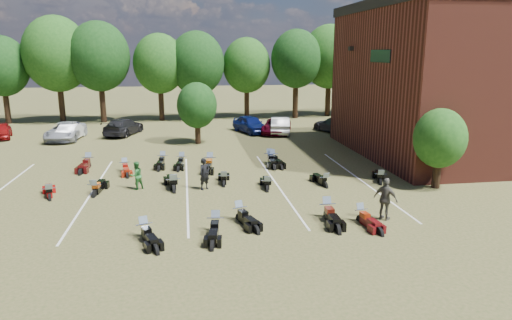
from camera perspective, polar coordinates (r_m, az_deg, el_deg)
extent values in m
plane|color=brown|center=(22.62, -0.91, -5.37)|extent=(160.00, 160.00, 0.00)
imported|color=maroon|center=(44.86, -29.30, 3.20)|extent=(2.51, 4.17, 1.33)
imported|color=silver|center=(41.90, -22.04, 3.34)|extent=(1.75, 4.20, 1.35)
imported|color=#989AA0|center=(41.79, -22.71, 3.35)|extent=(2.69, 5.42, 1.48)
imported|color=black|center=(42.56, -16.24, 4.02)|extent=(3.54, 5.51, 1.49)
imported|color=navy|center=(42.04, -0.69, 4.51)|extent=(3.29, 4.98, 1.57)
imported|color=beige|center=(41.58, 3.03, 4.37)|extent=(2.53, 4.93, 1.55)
imported|color=#5A0518|center=(41.63, 2.56, 4.27)|extent=(3.71, 5.42, 1.38)
imported|color=#39393E|center=(42.78, 9.82, 4.36)|extent=(3.54, 5.28, 1.42)
imported|color=black|center=(24.70, -6.45, -1.74)|extent=(0.75, 0.68, 1.73)
imported|color=#296F2E|center=(25.41, -14.74, -1.89)|extent=(0.95, 0.92, 1.55)
imported|color=#504D45|center=(20.93, 15.89, -4.72)|extent=(1.06, 1.16, 1.90)
cube|color=black|center=(35.42, 11.78, 13.48)|extent=(0.30, 0.40, 0.30)
cube|color=black|center=(30.83, 15.25, 12.42)|extent=(0.06, 3.00, 0.80)
cylinder|color=black|center=(53.62, -28.67, 6.16)|extent=(0.58, 0.58, 4.08)
ellipsoid|color=#1E4C19|center=(53.37, -29.19, 10.72)|extent=(6.00, 6.00, 6.90)
cylinder|color=black|center=(52.15, -23.47, 6.53)|extent=(0.58, 0.58, 4.08)
ellipsoid|color=#1E4C19|center=(51.89, -23.92, 11.23)|extent=(6.00, 6.00, 6.90)
cylinder|color=black|center=(51.13, -18.01, 6.86)|extent=(0.57, 0.58, 4.08)
ellipsoid|color=#1E4C19|center=(50.87, -18.36, 11.67)|extent=(6.00, 6.00, 6.90)
cylinder|color=black|center=(50.58, -12.37, 7.14)|extent=(0.57, 0.58, 4.08)
ellipsoid|color=#1E4C19|center=(50.32, -12.62, 12.00)|extent=(6.00, 6.00, 6.90)
cylinder|color=black|center=(50.53, -6.66, 7.35)|extent=(0.58, 0.58, 4.08)
ellipsoid|color=#1E4C19|center=(50.26, -6.80, 12.22)|extent=(6.00, 6.00, 6.90)
cylinder|color=black|center=(50.96, -0.99, 7.49)|extent=(0.57, 0.58, 4.08)
ellipsoid|color=#1E4C19|center=(50.70, -1.01, 12.32)|extent=(6.00, 6.00, 6.90)
cylinder|color=black|center=(51.88, 4.53, 7.56)|extent=(0.57, 0.58, 4.08)
ellipsoid|color=#1E4C19|center=(51.63, 4.62, 12.30)|extent=(6.00, 6.00, 6.90)
cylinder|color=black|center=(53.26, 9.82, 7.55)|extent=(0.57, 0.58, 4.08)
ellipsoid|color=#1E4C19|center=(53.01, 10.01, 12.17)|extent=(6.00, 6.00, 6.90)
cylinder|color=black|center=(55.05, 14.80, 7.49)|extent=(0.58, 0.58, 4.08)
ellipsoid|color=#1E4C19|center=(54.81, 15.08, 11.96)|extent=(6.00, 6.00, 6.90)
cylinder|color=black|center=(57.23, 19.44, 7.39)|extent=(0.58, 0.58, 4.08)
ellipsoid|color=#1E4C19|center=(57.00, 19.78, 11.68)|extent=(6.00, 6.00, 6.90)
cylinder|color=black|center=(26.75, 21.64, -1.46)|extent=(0.24, 0.24, 1.71)
sphere|color=#1E4C19|center=(26.36, 22.00, 2.55)|extent=(2.80, 2.80, 2.80)
cylinder|color=black|center=(37.27, -7.29, 3.51)|extent=(0.24, 0.24, 1.90)
sphere|color=#1E4C19|center=(36.97, -7.39, 6.79)|extent=(3.20, 3.20, 3.20)
cube|color=silver|center=(25.78, -19.82, -3.80)|extent=(0.10, 14.00, 0.01)
cube|color=silver|center=(25.28, -8.62, -3.47)|extent=(0.10, 14.00, 0.01)
cube|color=silver|center=(25.76, 2.58, -3.01)|extent=(0.10, 14.00, 0.01)
cube|color=silver|center=(27.17, 12.98, -2.48)|extent=(0.10, 14.00, 0.01)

